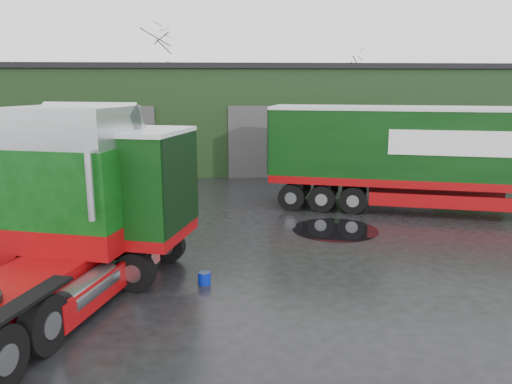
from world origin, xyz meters
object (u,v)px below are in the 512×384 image
lorry_right (426,159)px  tree_back_a (156,89)px  tree_back_b (341,101)px  hero_tractor (26,216)px  warehouse (257,115)px  wash_bucket (204,278)px

lorry_right → tree_back_a: size_ratio=1.72×
tree_back_b → hero_tractor: bearing=-113.7°
hero_tractor → warehouse: bearing=90.3°
wash_bucket → tree_back_b: tree_back_b is taller
tree_back_a → tree_back_b: (16.00, 0.00, -1.00)m
warehouse → wash_bucket: bearing=-97.4°
hero_tractor → tree_back_b: bearing=82.4°
wash_bucket → tree_back_b: (10.77, 31.38, 3.59)m
lorry_right → wash_bucket: 11.59m
warehouse → tree_back_a: tree_back_a is taller
hero_tractor → lorry_right: (12.50, 8.94, -0.18)m
warehouse → tree_back_b: bearing=51.3°
warehouse → hero_tractor: bearing=-105.8°
lorry_right → tree_back_a: 27.96m
tree_back_a → tree_back_b: bearing=0.0°
warehouse → lorry_right: size_ratio=1.98×
hero_tractor → tree_back_a: tree_back_a is taller
hero_tractor → tree_back_a: bearing=108.7°
tree_back_a → tree_back_b: size_ratio=1.27×
lorry_right → tree_back_b: 24.19m
tree_back_b → warehouse: bearing=-128.7°
lorry_right → tree_back_a: bearing=-133.7°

